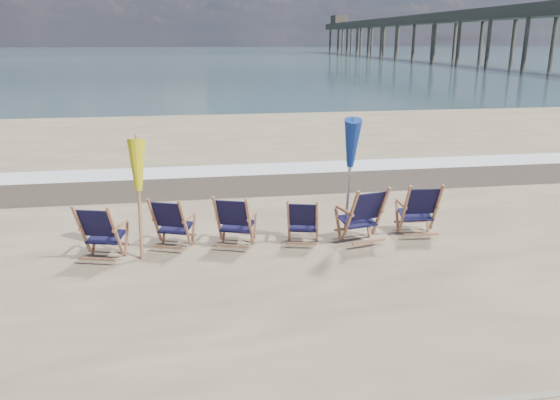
% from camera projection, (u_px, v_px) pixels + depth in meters
% --- Properties ---
extents(ocean, '(400.00, 400.00, 0.00)m').
position_uv_depth(ocean, '(193.00, 54.00, 128.42)').
color(ocean, '#324D54').
rests_on(ocean, ground).
extents(surf_foam, '(200.00, 1.40, 0.01)m').
position_uv_depth(surf_foam, '(244.00, 170.00, 15.20)').
color(surf_foam, silver).
rests_on(surf_foam, ground).
extents(wet_sand_strip, '(200.00, 2.60, 0.00)m').
position_uv_depth(wet_sand_strip, '(250.00, 183.00, 13.78)').
color(wet_sand_strip, '#42362A').
rests_on(wet_sand_strip, ground).
extents(beach_chair_0, '(0.83, 0.89, 1.02)m').
position_uv_depth(beach_chair_0, '(115.00, 234.00, 8.73)').
color(beach_chair_0, black).
rests_on(beach_chair_0, ground).
extents(beach_chair_1, '(0.84, 0.88, 0.97)m').
position_uv_depth(beach_chair_1, '(185.00, 225.00, 9.22)').
color(beach_chair_1, black).
rests_on(beach_chair_1, ground).
extents(beach_chair_2, '(0.85, 0.89, 1.00)m').
position_uv_depth(beach_chair_2, '(249.00, 223.00, 9.27)').
color(beach_chair_2, black).
rests_on(beach_chair_2, ground).
extents(beach_chair_3, '(0.71, 0.76, 0.88)m').
position_uv_depth(beach_chair_3, '(317.00, 223.00, 9.44)').
color(beach_chair_3, black).
rests_on(beach_chair_3, ground).
extents(beach_chair_4, '(0.85, 0.92, 1.08)m').
position_uv_depth(beach_chair_4, '(381.00, 214.00, 9.60)').
color(beach_chair_4, black).
rests_on(beach_chair_4, ground).
extents(beach_chair_5, '(0.73, 0.81, 1.05)m').
position_uv_depth(beach_chair_5, '(436.00, 210.00, 9.88)').
color(beach_chair_5, black).
rests_on(beach_chair_5, ground).
extents(umbrella_yellow, '(0.30, 0.30, 1.95)m').
position_uv_depth(umbrella_yellow, '(137.00, 172.00, 8.83)').
color(umbrella_yellow, '#A66C4A').
rests_on(umbrella_yellow, ground).
extents(umbrella_blue, '(0.30, 0.30, 2.30)m').
position_uv_depth(umbrella_blue, '(350.00, 145.00, 9.30)').
color(umbrella_blue, '#A5A5AD').
rests_on(umbrella_blue, ground).
extents(fishing_pier, '(4.40, 140.00, 9.30)m').
position_uv_depth(fishing_pier, '(451.00, 31.00, 81.97)').
color(fishing_pier, brown).
rests_on(fishing_pier, ground).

